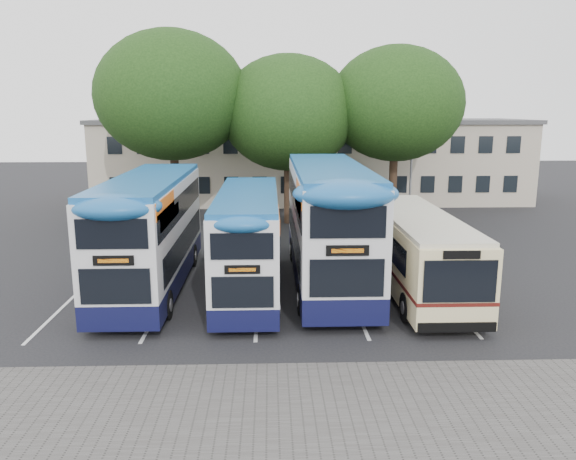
% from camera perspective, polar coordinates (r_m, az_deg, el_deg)
% --- Properties ---
extents(ground, '(120.00, 120.00, 0.00)m').
position_cam_1_polar(ground, '(18.22, 8.79, -10.44)').
color(ground, black).
rests_on(ground, ground).
extents(paving_strip, '(40.00, 6.00, 0.01)m').
position_cam_1_polar(paving_strip, '(13.52, 4.04, -18.85)').
color(paving_strip, '#595654').
rests_on(paving_strip, ground).
extents(bay_lines, '(14.12, 11.00, 0.01)m').
position_cam_1_polar(bay_lines, '(22.62, -2.99, -5.75)').
color(bay_lines, silver).
rests_on(bay_lines, ground).
extents(depot_building, '(32.40, 8.40, 6.20)m').
position_cam_1_polar(depot_building, '(43.79, 2.45, 7.19)').
color(depot_building, '#BEB199').
rests_on(depot_building, ground).
extents(lamp_post, '(0.25, 1.05, 9.06)m').
position_cam_1_polar(lamp_post, '(37.69, 12.54, 9.04)').
color(lamp_post, gray).
rests_on(lamp_post, ground).
extents(tree_left, '(8.91, 8.91, 11.53)m').
position_cam_1_polar(tree_left, '(34.45, -11.74, 13.22)').
color(tree_left, black).
rests_on(tree_left, ground).
extents(tree_mid, '(8.12, 8.12, 10.19)m').
position_cam_1_polar(tree_mid, '(34.36, 0.01, 11.80)').
color(tree_mid, black).
rests_on(tree_mid, ground).
extents(tree_right, '(8.08, 8.08, 10.71)m').
position_cam_1_polar(tree_right, '(35.07, 10.91, 12.46)').
color(tree_right, black).
rests_on(tree_right, ground).
extents(bus_dd_left, '(2.58, 10.64, 4.43)m').
position_cam_1_polar(bus_dd_left, '(22.54, -13.76, 0.25)').
color(bus_dd_left, '#0E1036').
rests_on(bus_dd_left, ground).
extents(bus_dd_mid, '(2.29, 9.43, 3.93)m').
position_cam_1_polar(bus_dd_mid, '(21.47, -4.06, -0.77)').
color(bus_dd_mid, '#0E1036').
rests_on(bus_dd_mid, ground).
extents(bus_dd_right, '(2.79, 11.52, 4.80)m').
position_cam_1_polar(bus_dd_right, '(22.70, 4.07, 1.19)').
color(bus_dd_right, '#0E1036').
rests_on(bus_dd_right, ground).
extents(bus_single, '(2.58, 10.14, 3.02)m').
position_cam_1_polar(bus_single, '(22.43, 12.86, -1.67)').
color(bus_single, beige).
rests_on(bus_single, ground).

